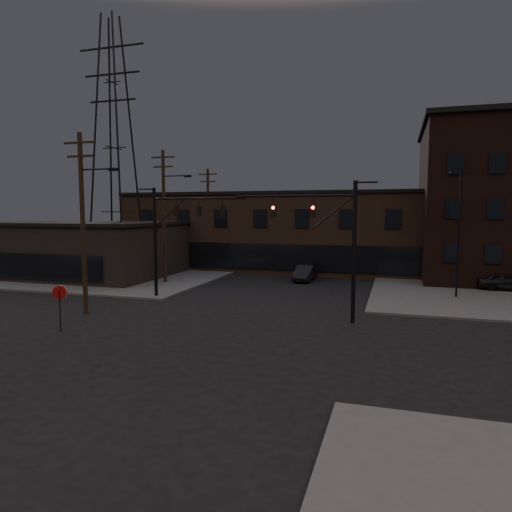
% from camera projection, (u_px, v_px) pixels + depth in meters
% --- Properties ---
extents(ground, '(140.00, 140.00, 0.00)m').
position_uv_depth(ground, '(216.00, 334.00, 23.53)').
color(ground, black).
rests_on(ground, ground).
extents(sidewalk_nw, '(30.00, 30.00, 0.15)m').
position_uv_depth(sidewalk_nw, '(108.00, 267.00, 50.90)').
color(sidewalk_nw, '#474744').
rests_on(sidewalk_nw, ground).
extents(building_row, '(40.00, 12.00, 8.00)m').
position_uv_depth(building_row, '(313.00, 232.00, 49.76)').
color(building_row, '#483526').
rests_on(building_row, ground).
extents(building_left, '(16.00, 12.00, 5.00)m').
position_uv_depth(building_left, '(87.00, 250.00, 44.37)').
color(building_left, black).
rests_on(building_left, ground).
extents(traffic_signal_near, '(7.12, 0.24, 8.00)m').
position_uv_depth(traffic_signal_near, '(334.00, 236.00, 25.75)').
color(traffic_signal_near, black).
rests_on(traffic_signal_near, ground).
extents(traffic_signal_far, '(7.12, 0.24, 8.00)m').
position_uv_depth(traffic_signal_far, '(171.00, 229.00, 32.61)').
color(traffic_signal_far, black).
rests_on(traffic_signal_far, ground).
extents(stop_sign, '(0.72, 0.33, 2.48)m').
position_uv_depth(stop_sign, '(60.00, 297.00, 23.81)').
color(stop_sign, black).
rests_on(stop_sign, ground).
extents(utility_pole_near, '(3.70, 0.28, 11.00)m').
position_uv_depth(utility_pole_near, '(83.00, 219.00, 27.62)').
color(utility_pole_near, black).
rests_on(utility_pole_near, ground).
extents(utility_pole_mid, '(3.70, 0.28, 11.50)m').
position_uv_depth(utility_pole_mid, '(165.00, 213.00, 39.30)').
color(utility_pole_mid, black).
rests_on(utility_pole_mid, ground).
extents(utility_pole_far, '(2.20, 0.28, 11.00)m').
position_uv_depth(utility_pole_far, '(208.00, 216.00, 51.06)').
color(utility_pole_far, black).
rests_on(utility_pole_far, ground).
extents(transmission_tower, '(7.00, 7.00, 25.00)m').
position_uv_depth(transmission_tower, '(114.00, 148.00, 44.70)').
color(transmission_tower, black).
rests_on(transmission_tower, ground).
extents(lot_light_a, '(1.50, 0.28, 9.14)m').
position_uv_depth(lot_light_a, '(459.00, 223.00, 32.48)').
color(lot_light_a, black).
rests_on(lot_light_a, ground).
extents(parked_car_lot_a, '(4.19, 1.82, 1.41)m').
position_uv_depth(parked_car_lot_a, '(506.00, 281.00, 35.64)').
color(parked_car_lot_a, black).
rests_on(parked_car_lot_a, sidewalk_ne).
extents(car_crossing, '(1.58, 4.32, 1.42)m').
position_uv_depth(car_crossing, '(305.00, 273.00, 41.48)').
color(car_crossing, black).
rests_on(car_crossing, ground).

